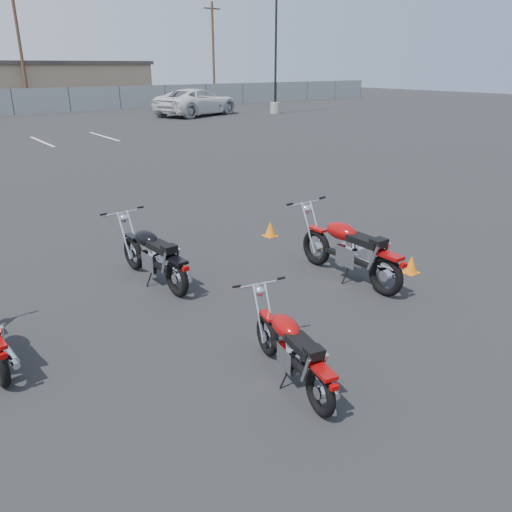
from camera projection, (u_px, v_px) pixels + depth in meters
ground at (269, 313)px, 7.23m from camera, size 120.00×120.00×0.00m
motorcycle_second_black at (154, 255)px, 8.10m from camera, size 0.81×2.09×1.02m
motorcycle_third_red at (293, 350)px, 5.52m from camera, size 0.78×1.81×0.89m
motorcycle_rear_red at (350, 250)px, 8.20m from camera, size 0.89×2.31×1.13m
training_cone_near at (270, 229)px, 10.41m from camera, size 0.26×0.26×0.31m
training_cone_far at (411, 264)px, 8.57m from camera, size 0.26×0.26×0.30m
light_pole_east at (275, 76)px, 36.01m from camera, size 0.80×0.70×10.12m
tan_building_east at (59, 83)px, 45.17m from camera, size 14.40×9.40×3.70m
utility_pole_c at (20, 46)px, 38.19m from camera, size 1.80×0.24×9.00m
utility_pole_d at (213, 51)px, 48.91m from camera, size 1.80×0.24×9.00m
white_van at (197, 94)px, 35.04m from camera, size 5.36×8.15×2.88m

